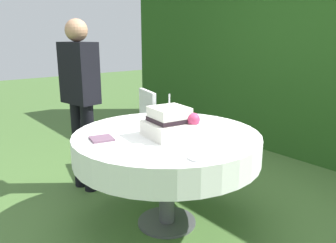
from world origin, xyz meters
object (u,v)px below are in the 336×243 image
Objects in this scene: serving_plate_left at (191,117)px; napkin_stack at (102,139)px; standing_person at (80,94)px; cake_table at (167,146)px; serving_plate_far at (198,158)px; wedding_cake at (170,123)px; serving_plate_near at (159,122)px; garden_chair at (139,124)px.

serving_plate_left is 0.93× the size of napkin_stack.
standing_person is at bearing 164.02° from napkin_stack.
serving_plate_far reaches higher than cake_table.
serving_plate_near is (-0.36, 0.17, -0.09)m from wedding_cake.
serving_plate_far and serving_plate_left have the same top height.
wedding_cake reaches higher than serving_plate_left.
serving_plate_near reaches higher than cake_table.
standing_person is (-1.09, -0.18, 0.08)m from wedding_cake.
cake_table is 1.12m from garden_chair.
standing_person reaches higher than garden_chair.
cake_table is at bearing -26.97° from serving_plate_near.
serving_plate_near is 0.87× the size of serving_plate_far.
serving_plate_far is at bearing -18.93° from wedding_cake.
cake_table is 0.33m from serving_plate_near.
napkin_stack is at bearing -158.96° from serving_plate_far.
serving_plate_far is at bearing -21.98° from serving_plate_near.
serving_plate_left is at bearing 94.67° from napkin_stack.
standing_person is (0.02, -0.65, 0.39)m from garden_chair.
standing_person reaches higher than wedding_cake.
napkin_stack is 0.89m from standing_person.
serving_plate_far is 0.14× the size of garden_chair.
serving_plate_far is at bearing 21.04° from napkin_stack.
wedding_cake is 1.10m from standing_person.
wedding_cake reaches higher than serving_plate_far.
wedding_cake is 2.55× the size of serving_plate_left.
cake_table is 10.92× the size of serving_plate_far.
serving_plate_left is (-0.32, 0.49, -0.09)m from wedding_cake.
wedding_cake is 2.81× the size of serving_plate_far.
serving_plate_near is at bearing 158.02° from serving_plate_far.
cake_table is at bearing 158.69° from wedding_cake.
serving_plate_near is 0.12× the size of garden_chair.
napkin_stack is at bearing -85.33° from serving_plate_left.
standing_person reaches higher than serving_plate_left.
standing_person reaches higher than cake_table.
wedding_cake is 3.24× the size of serving_plate_near.
napkin_stack is 0.10× the size of standing_person.
serving_plate_near is at bearing 100.80° from napkin_stack.
cake_table is 9.17× the size of napkin_stack.
standing_person reaches higher than serving_plate_near.
standing_person is at bearing -138.76° from serving_plate_left.
napkin_stack reaches higher than serving_plate_near.
wedding_cake is at bearing -57.15° from serving_plate_left.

